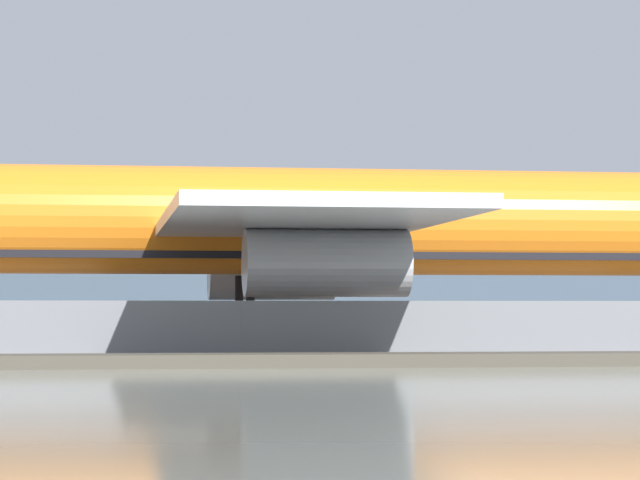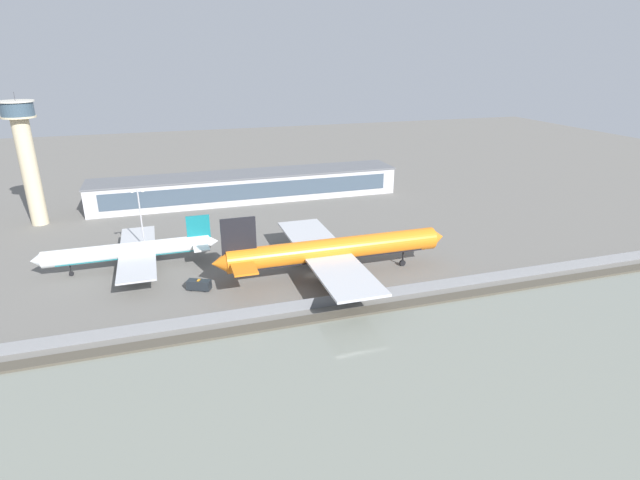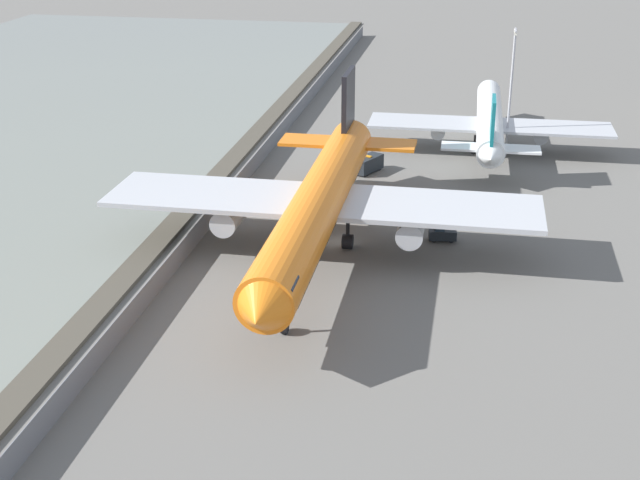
# 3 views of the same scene
# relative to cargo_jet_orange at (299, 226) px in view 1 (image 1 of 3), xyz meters

# --- Properties ---
(ground_plane) EXTENTS (500.00, 500.00, 0.00)m
(ground_plane) POSITION_rel_cargo_jet_orange_xyz_m (-4.25, 1.42, -6.33)
(ground_plane) COLOR #66635E
(shoreline_seawall) EXTENTS (320.00, 3.00, 0.50)m
(shoreline_seawall) POSITION_rel_cargo_jet_orange_xyz_m (-4.25, -19.08, -6.08)
(shoreline_seawall) COLOR #474238
(shoreline_seawall) RESTS_ON ground
(perimeter_fence) EXTENTS (280.00, 0.10, 2.49)m
(perimeter_fence) POSITION_rel_cargo_jet_orange_xyz_m (-4.25, -14.58, -5.09)
(perimeter_fence) COLOR slate
(perimeter_fence) RESTS_ON ground
(cargo_jet_orange) EXTENTS (57.28, 48.84, 16.59)m
(cargo_jet_orange) POSITION_rel_cargo_jet_orange_xyz_m (0.00, 0.00, 0.00)
(cargo_jet_orange) COLOR orange
(cargo_jet_orange) RESTS_ON ground
(baggage_tug) EXTENTS (1.97, 3.37, 1.80)m
(baggage_tug) POSITION_rel_cargo_jet_orange_xyz_m (-6.86, 13.39, -5.53)
(baggage_tug) COLOR #1E2328
(baggage_tug) RESTS_ON ground
(terminal_building) EXTENTS (107.68, 15.82, 9.68)m
(terminal_building) POSITION_rel_cargo_jet_orange_xyz_m (-7.48, 70.81, -1.48)
(terminal_building) COLOR #B2B2B7
(terminal_building) RESTS_ON ground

